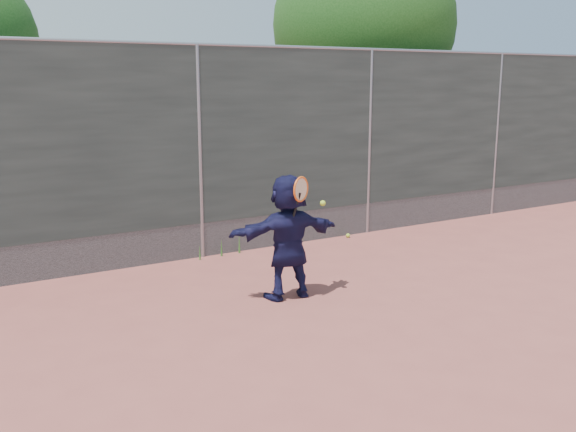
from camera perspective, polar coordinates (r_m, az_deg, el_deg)
ground at (r=6.54m, az=4.79°, el=-10.72°), size 80.00×80.00×0.00m
player at (r=7.46m, az=-0.00°, el=-1.84°), size 1.40×0.56×1.47m
ball_ground at (r=10.52m, az=5.35°, el=-1.74°), size 0.07×0.07×0.07m
fence at (r=9.16m, az=-7.87°, el=6.00°), size 20.00×0.06×3.03m
swing_action at (r=7.23m, az=1.33°, el=2.13°), size 0.51×0.17×0.51m
tree_right at (r=13.48m, az=7.24°, el=16.03°), size 3.78×3.60×5.39m
weed_clump at (r=9.43m, az=-5.70°, el=-2.73°), size 0.68×0.07×0.30m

